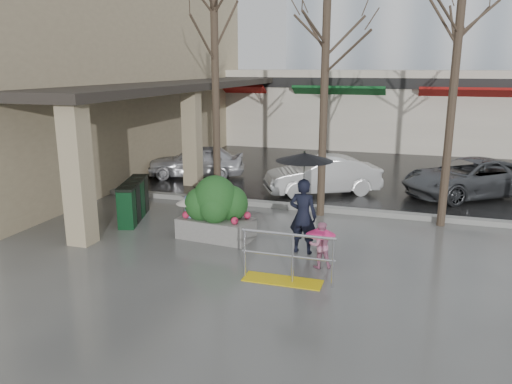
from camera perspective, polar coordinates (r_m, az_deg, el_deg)
The scene contains 20 objects.
ground at distance 11.62m, azimuth -1.73°, elevation -7.01°, with size 120.00×120.00×0.00m, color #51514F.
street_asphalt at distance 32.69m, azimuth 11.03°, elevation 6.56°, with size 120.00×36.00×0.01m, color black.
curb at distance 15.24m, azimuth 3.18°, elevation -1.54°, with size 120.00×0.30×0.15m, color gray.
near_building at distance 22.14m, azimuth -17.69°, elevation 13.02°, with size 6.00×18.00×8.00m, color tan.
canopy_slab at distance 20.06m, azimuth -7.46°, elevation 12.43°, with size 2.80×18.00×0.25m, color #2D2823.
pillar_front at distance 12.50m, azimuth -19.74°, elevation 2.05°, with size 0.55×0.55×3.50m, color tan.
pillar_back at distance 18.03m, azimuth -7.31°, elevation 6.26°, with size 0.55×0.55×3.50m, color tan.
storefront_row at distance 28.32m, azimuth 14.34°, elevation 9.33°, with size 34.00×6.74×4.00m.
handrail at distance 10.05m, azimuth 3.42°, elevation -8.21°, with size 1.90×0.50×1.03m.
tree_west at distance 14.93m, azimuth -4.77°, elevation 17.54°, with size 3.20×3.20×6.80m.
tree_midwest at distance 14.07m, azimuth 8.05°, elevation 18.27°, with size 3.20×3.20×7.00m.
tree_mideast at distance 13.88m, azimuth 22.10°, elevation 15.92°, with size 3.20×3.20×6.50m.
woman at distance 11.29m, azimuth 5.45°, elevation -0.17°, with size 1.29×1.29×2.38m.
child_pink at distance 10.73m, azimuth 7.39°, elevation -5.57°, with size 0.64×0.64×1.01m.
child_blue at distance 12.66m, azimuth -7.57°, elevation -2.17°, with size 0.68×0.68×1.08m.
planter at distance 12.43m, azimuth -4.59°, elevation -1.89°, with size 1.92×1.14×1.60m.
news_boxes at distance 14.37m, azimuth -13.81°, elevation -0.94°, with size 1.00×2.02×1.10m.
car_a at distance 19.48m, azimuth -6.83°, elevation 3.53°, with size 1.49×3.70×1.26m, color silver.
car_b at distance 16.94m, azimuth 7.60°, elevation 1.90°, with size 1.33×3.82×1.26m, color white.
car_c at distance 17.91m, azimuth 23.25°, elevation 1.53°, with size 2.09×4.53×1.26m, color #525559.
Camera 1 is at (3.56, -10.23, 4.20)m, focal length 35.00 mm.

